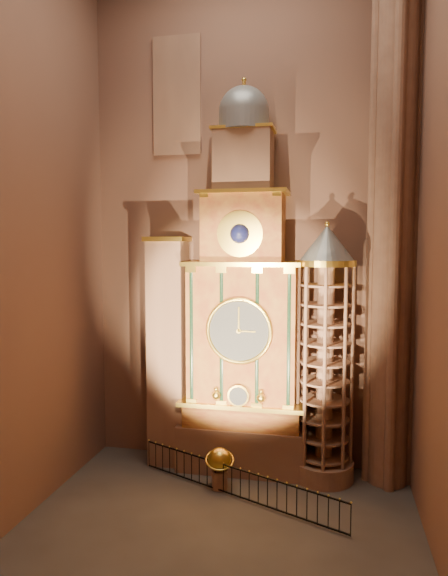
% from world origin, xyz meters
% --- Properties ---
extents(floor, '(14.00, 14.00, 0.00)m').
position_xyz_m(floor, '(0.00, 0.00, 0.00)').
color(floor, '#383330').
rests_on(floor, ground).
extents(wall_back, '(22.00, 0.00, 22.00)m').
position_xyz_m(wall_back, '(0.00, 6.00, 11.00)').
color(wall_back, brown).
rests_on(wall_back, floor).
extents(wall_left, '(0.00, 22.00, 22.00)m').
position_xyz_m(wall_left, '(-7.00, 0.00, 11.00)').
color(wall_left, brown).
rests_on(wall_left, floor).
extents(wall_right, '(0.00, 22.00, 22.00)m').
position_xyz_m(wall_right, '(7.00, 0.00, 11.00)').
color(wall_right, brown).
rests_on(wall_right, floor).
extents(astronomical_clock, '(5.60, 2.41, 16.70)m').
position_xyz_m(astronomical_clock, '(0.00, 4.96, 6.68)').
color(astronomical_clock, '#8C634C').
rests_on(astronomical_clock, floor).
extents(portrait_tower, '(1.80, 1.60, 10.20)m').
position_xyz_m(portrait_tower, '(-3.40, 4.98, 5.15)').
color(portrait_tower, '#8C634C').
rests_on(portrait_tower, floor).
extents(stair_turret, '(2.50, 2.50, 10.80)m').
position_xyz_m(stair_turret, '(3.50, 4.70, 5.27)').
color(stair_turret, '#8C634C').
rests_on(stair_turret, floor).
extents(gothic_pier, '(2.04, 2.04, 22.00)m').
position_xyz_m(gothic_pier, '(6.10, 5.00, 11.00)').
color(gothic_pier, '#8C634C').
rests_on(gothic_pier, floor).
extents(stained_glass_window, '(2.20, 0.14, 5.20)m').
position_xyz_m(stained_glass_window, '(-3.20, 5.92, 16.50)').
color(stained_glass_window, navy).
rests_on(stained_glass_window, wall_back).
extents(celestial_globe, '(1.37, 1.32, 1.68)m').
position_xyz_m(celestial_globe, '(-0.59, 2.90, 1.01)').
color(celestial_globe, '#8C634C').
rests_on(celestial_globe, floor).
extents(iron_railing, '(8.58, 3.86, 1.15)m').
position_xyz_m(iron_railing, '(0.21, 2.26, 0.63)').
color(iron_railing, black).
rests_on(iron_railing, floor).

